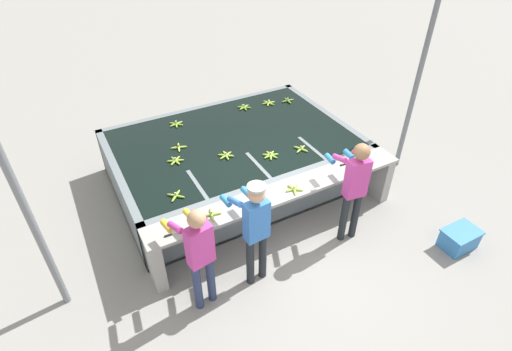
% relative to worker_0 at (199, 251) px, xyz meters
% --- Properties ---
extents(ground_plane, '(80.00, 80.00, 0.00)m').
position_rel_worker_0_xyz_m(ground_plane, '(1.55, 0.37, -0.97)').
color(ground_plane, gray).
rests_on(ground_plane, ground).
extents(wash_tank, '(4.18, 2.90, 0.87)m').
position_rel_worker_0_xyz_m(wash_tank, '(1.55, 2.26, -0.54)').
color(wash_tank, slate).
rests_on(wash_tank, ground).
extents(work_ledge, '(4.18, 0.45, 0.87)m').
position_rel_worker_0_xyz_m(work_ledge, '(1.55, 0.59, -0.35)').
color(work_ledge, '#9E9E99').
rests_on(work_ledge, ground).
extents(worker_0, '(0.48, 0.74, 1.62)m').
position_rel_worker_0_xyz_m(worker_0, '(0.00, 0.00, 0.00)').
color(worker_0, navy).
rests_on(worker_0, ground).
extents(worker_1, '(0.44, 0.73, 1.67)m').
position_rel_worker_0_xyz_m(worker_1, '(0.78, 0.02, 0.05)').
color(worker_1, '#1E2328').
rests_on(worker_1, ground).
extents(worker_2, '(0.47, 0.74, 1.72)m').
position_rel_worker_0_xyz_m(worker_2, '(2.42, 0.06, 0.07)').
color(worker_2, '#1E2328').
rests_on(worker_2, ground).
extents(banana_bunch_floating_0, '(0.27, 0.27, 0.08)m').
position_rel_worker_0_xyz_m(banana_bunch_floating_0, '(2.40, 1.38, -0.08)').
color(banana_bunch_floating_0, '#93BC3D').
rests_on(banana_bunch_floating_0, wash_tank).
extents(banana_bunch_floating_1, '(0.28, 0.28, 0.08)m').
position_rel_worker_0_xyz_m(banana_bunch_floating_1, '(0.60, 2.42, -0.08)').
color(banana_bunch_floating_1, '#9EC642').
rests_on(banana_bunch_floating_1, wash_tank).
extents(banana_bunch_floating_2, '(0.28, 0.28, 0.08)m').
position_rel_worker_0_xyz_m(banana_bunch_floating_2, '(0.42, 2.07, -0.08)').
color(banana_bunch_floating_2, '#8CB738').
rests_on(banana_bunch_floating_2, wash_tank).
extents(banana_bunch_floating_3, '(0.28, 0.28, 0.08)m').
position_rel_worker_0_xyz_m(banana_bunch_floating_3, '(0.83, 3.20, -0.08)').
color(banana_bunch_floating_3, '#8CB738').
rests_on(banana_bunch_floating_3, wash_tank).
extents(banana_bunch_floating_4, '(0.27, 0.28, 0.08)m').
position_rel_worker_0_xyz_m(banana_bunch_floating_4, '(2.25, 3.20, -0.08)').
color(banana_bunch_floating_4, '#7FAD33').
rests_on(banana_bunch_floating_4, wash_tank).
extents(banana_bunch_floating_5, '(0.28, 0.27, 0.08)m').
position_rel_worker_0_xyz_m(banana_bunch_floating_5, '(1.85, 1.47, -0.08)').
color(banana_bunch_floating_5, '#8CB738').
rests_on(banana_bunch_floating_5, wash_tank).
extents(banana_bunch_floating_6, '(0.27, 0.28, 0.08)m').
position_rel_worker_0_xyz_m(banana_bunch_floating_6, '(1.20, 1.81, -0.08)').
color(banana_bunch_floating_6, '#8CB738').
rests_on(banana_bunch_floating_6, wash_tank).
extents(banana_bunch_floating_7, '(0.28, 0.28, 0.08)m').
position_rel_worker_0_xyz_m(banana_bunch_floating_7, '(3.17, 3.03, -0.08)').
color(banana_bunch_floating_7, '#75A333').
rests_on(banana_bunch_floating_7, wash_tank).
extents(banana_bunch_floating_8, '(0.28, 0.27, 0.08)m').
position_rel_worker_0_xyz_m(banana_bunch_floating_8, '(2.77, 3.13, -0.08)').
color(banana_bunch_floating_8, '#9EC642').
rests_on(banana_bunch_floating_8, wash_tank).
extents(banana_bunch_floating_9, '(0.23, 0.23, 0.08)m').
position_rel_worker_0_xyz_m(banana_bunch_floating_9, '(0.13, 1.21, -0.08)').
color(banana_bunch_floating_9, '#7FAD33').
rests_on(banana_bunch_floating_9, wash_tank).
extents(banana_bunch_ledge_0, '(0.28, 0.28, 0.08)m').
position_rel_worker_0_xyz_m(banana_bunch_ledge_0, '(0.42, 0.60, -0.08)').
color(banana_bunch_ledge_0, '#9EC642').
rests_on(banana_bunch_ledge_0, work_ledge).
extents(banana_bunch_ledge_1, '(0.27, 0.28, 0.08)m').
position_rel_worker_0_xyz_m(banana_bunch_ledge_1, '(1.70, 0.53, -0.08)').
color(banana_bunch_ledge_1, '#93BC3D').
rests_on(banana_bunch_ledge_1, work_ledge).
extents(knife_0, '(0.35, 0.05, 0.02)m').
position_rel_worker_0_xyz_m(knife_0, '(-0.16, 0.51, -0.09)').
color(knife_0, silver).
rests_on(knife_0, work_ledge).
extents(knife_1, '(0.35, 0.06, 0.02)m').
position_rel_worker_0_xyz_m(knife_1, '(2.80, 0.68, -0.09)').
color(knife_1, silver).
rests_on(knife_1, work_ledge).
extents(crate, '(0.55, 0.39, 0.32)m').
position_rel_worker_0_xyz_m(crate, '(3.79, -0.94, -0.80)').
color(crate, '#3375B7').
rests_on(crate, ground).
extents(support_post_left, '(0.09, 0.09, 3.20)m').
position_rel_worker_0_xyz_m(support_post_left, '(-1.63, 0.88, 0.63)').
color(support_post_left, slate).
rests_on(support_post_left, ground).
extents(support_post_right, '(0.09, 0.09, 3.20)m').
position_rel_worker_0_xyz_m(support_post_right, '(4.56, 1.14, 0.63)').
color(support_post_right, slate).
rests_on(support_post_right, ground).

